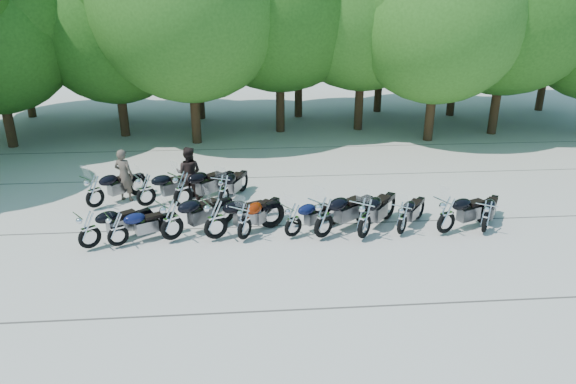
{
  "coord_description": "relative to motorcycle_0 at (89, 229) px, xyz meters",
  "views": [
    {
      "loc": [
        -1.14,
        -12.72,
        6.6
      ],
      "look_at": [
        0.0,
        1.5,
        1.1
      ],
      "focal_mm": 32.0,
      "sensor_mm": 36.0,
      "label": 1
    }
  ],
  "objects": [
    {
      "name": "rider_1",
      "position": [
        2.35,
        3.7,
        0.29
      ],
      "size": [
        1.01,
        0.85,
        1.84
      ],
      "primitive_type": "imported",
      "rotation": [
        0.0,
        0.0,
        2.95
      ],
      "color": "black",
      "rests_on": "ground"
    },
    {
      "name": "motorcycle_0",
      "position": [
        0.0,
        0.0,
        0.0
      ],
      "size": [
        2.19,
        1.91,
        1.27
      ],
      "primitive_type": null,
      "rotation": [
        0.0,
        0.0,
        2.23
      ],
      "color": "black",
      "rests_on": "ground"
    },
    {
      "name": "tree_14",
      "position": [
        16.23,
        15.75,
        5.2
      ],
      "size": [
        8.02,
        8.02,
        9.84
      ],
      "color": "#3A2614",
      "rests_on": "ground"
    },
    {
      "name": "tree_9",
      "position": [
        -7.98,
        17.25,
        4.89
      ],
      "size": [
        7.59,
        7.59,
        9.32
      ],
      "color": "#3A2614",
      "rests_on": "ground"
    },
    {
      "name": "motorcycle_7",
      "position": [
        7.64,
        0.02,
        0.07
      ],
      "size": [
        2.11,
        2.43,
        1.4
      ],
      "primitive_type": null,
      "rotation": [
        0.0,
        0.0,
        2.49
      ],
      "color": "black",
      "rests_on": "ground"
    },
    {
      "name": "tree_10",
      "position": [
        -2.74,
        16.63,
        5.02
      ],
      "size": [
        7.78,
        7.78,
        9.55
      ],
      "color": "#3A2614",
      "rests_on": "ground"
    },
    {
      "name": "tree_13",
      "position": [
        12.24,
        17.13,
        5.4
      ],
      "size": [
        8.31,
        8.31,
        10.2
      ],
      "color": "#3A2614",
      "rests_on": "ground"
    },
    {
      "name": "motorcycle_10",
      "position": [
        11.27,
        0.13,
        -0.06
      ],
      "size": [
        1.65,
        2.03,
        1.15
      ],
      "primitive_type": null,
      "rotation": [
        0.0,
        0.0,
        2.55
      ],
      "color": "black",
      "rests_on": "ground"
    },
    {
      "name": "ground",
      "position": [
        5.55,
        -0.34,
        -0.63
      ],
      "size": [
        90.0,
        90.0,
        0.0
      ],
      "primitive_type": "plane",
      "color": "#A5A095",
      "rests_on": "ground"
    },
    {
      "name": "motorcycle_9",
      "position": [
        10.08,
        0.14,
        0.03
      ],
      "size": [
        2.42,
        1.62,
        1.32
      ],
      "primitive_type": null,
      "rotation": [
        0.0,
        0.0,
        2.0
      ],
      "color": "black",
      "rests_on": "ground"
    },
    {
      "name": "tree_6",
      "position": [
        13.1,
        10.48,
        5.18
      ],
      "size": [
        8.0,
        8.0,
        9.82
      ],
      "color": "#3A2614",
      "rests_on": "ground"
    },
    {
      "name": "motorcycle_4",
      "position": [
        4.23,
        0.22,
        -0.01
      ],
      "size": [
        1.8,
        2.22,
        1.25
      ],
      "primitive_type": null,
      "rotation": [
        0.0,
        0.0,
        2.55
      ],
      "color": "maroon",
      "rests_on": "ground"
    },
    {
      "name": "tree_3",
      "position": [
        1.98,
        10.9,
        5.69
      ],
      "size": [
        8.7,
        8.7,
        10.67
      ],
      "color": "#3A2614",
      "rests_on": "ground"
    },
    {
      "name": "motorcycle_12",
      "position": [
        1.01,
        2.94,
        0.02
      ],
      "size": [
        2.34,
        1.8,
        1.31
      ],
      "primitive_type": null,
      "rotation": [
        0.0,
        0.0,
        2.11
      ],
      "color": "black",
      "rests_on": "ground"
    },
    {
      "name": "motorcycle_11",
      "position": [
        -0.63,
        2.95,
        0.02
      ],
      "size": [
        2.09,
        2.18,
        1.31
      ],
      "primitive_type": null,
      "rotation": [
        0.0,
        0.0,
        2.4
      ],
      "color": "black",
      "rests_on": "ground"
    },
    {
      "name": "motorcycle_5",
      "position": [
        5.63,
        0.28,
        -0.04
      ],
      "size": [
        2.11,
        1.68,
        1.19
      ],
      "primitive_type": null,
      "rotation": [
        0.0,
        0.0,
        2.15
      ],
      "color": "#0C1337",
      "rests_on": "ground"
    },
    {
      "name": "motorcycle_2",
      "position": [
        2.19,
        0.33,
        0.07
      ],
      "size": [
        2.44,
        2.14,
        1.41
      ],
      "primitive_type": null,
      "rotation": [
        0.0,
        0.0,
        2.24
      ],
      "color": "black",
      "rests_on": "ground"
    },
    {
      "name": "rider_0",
      "position": [
        0.19,
        3.68,
        0.27
      ],
      "size": [
        0.77,
        0.63,
        1.81
      ],
      "primitive_type": "imported",
      "rotation": [
        0.0,
        0.0,
        2.79
      ],
      "color": "#4F4238",
      "rests_on": "ground"
    },
    {
      "name": "tree_11",
      "position": [
        1.79,
        16.09,
        4.86
      ],
      "size": [
        7.56,
        7.56,
        9.28
      ],
      "color": "#3A2614",
      "rests_on": "ground"
    },
    {
      "name": "motorcycle_1",
      "position": [
        0.74,
        0.07,
        -0.04
      ],
      "size": [
        2.13,
        1.57,
        1.18
      ],
      "primitive_type": null,
      "rotation": [
        0.0,
        0.0,
        2.08
      ],
      "color": "#0D133B",
      "rests_on": "ground"
    },
    {
      "name": "motorcycle_14",
      "position": [
        3.56,
        2.77,
        -0.01
      ],
      "size": [
        1.47,
        2.3,
        1.25
      ],
      "primitive_type": null,
      "rotation": [
        0.0,
        0.0,
        2.75
      ],
      "color": "black",
      "rests_on": "ground"
    },
    {
      "name": "motorcycle_6",
      "position": [
        6.49,
        0.14,
        0.08
      ],
      "size": [
        2.46,
        2.16,
        1.43
      ],
      "primitive_type": null,
      "rotation": [
        0.0,
        0.0,
        2.24
      ],
      "color": "black",
      "rests_on": "ground"
    },
    {
      "name": "motorcycle_3",
      "position": [
        3.43,
        0.29,
        0.08
      ],
      "size": [
        2.59,
        1.76,
        1.42
      ],
      "primitive_type": null,
      "rotation": [
        0.0,
        0.0,
        2.01
      ],
      "color": "black",
      "rests_on": "ground"
    },
    {
      "name": "motorcycle_8",
      "position": [
        8.8,
        0.21,
        -0.05
      ],
      "size": [
        1.73,
        2.0,
        1.16
      ],
      "primitive_type": null,
      "rotation": [
        0.0,
        0.0,
        2.49
      ],
      "color": "black",
      "rests_on": "ground"
    },
    {
      "name": "motorcycle_13",
      "position": [
        2.24,
        2.72,
        0.09
      ],
      "size": [
        2.44,
        2.24,
        1.44
      ],
      "primitive_type": null,
      "rotation": [
        0.0,
        0.0,
        2.28
      ],
      "color": "black",
      "rests_on": "ground"
    },
    {
      "name": "tree_2",
      "position": [
        -1.71,
        12.5,
        4.68
      ],
      "size": [
        7.31,
        7.31,
        8.97
      ],
      "color": "#3A2614",
      "rests_on": "ground"
    },
    {
      "name": "tree_12",
      "position": [
        7.35,
        16.13,
        5.09
      ],
      "size": [
        7.88,
        7.88,
        9.67
      ],
      "color": "#3A2614",
      "rests_on": "ground"
    }
  ]
}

